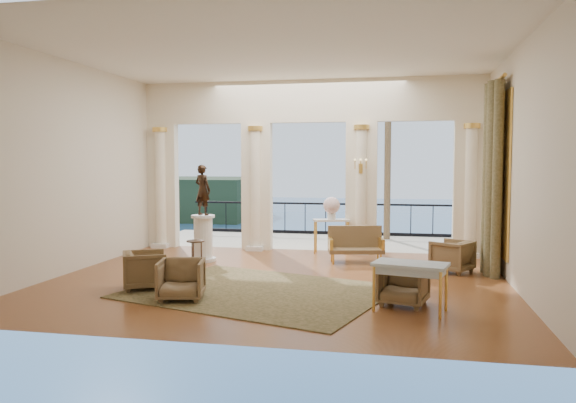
% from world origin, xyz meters
% --- Properties ---
extents(floor, '(9.00, 9.00, 0.00)m').
position_xyz_m(floor, '(0.00, 0.00, 0.00)').
color(floor, '#4E210D').
rests_on(floor, ground).
extents(room_walls, '(9.00, 9.00, 9.00)m').
position_xyz_m(room_walls, '(0.00, -1.12, 2.88)').
color(room_walls, beige).
rests_on(room_walls, ground).
extents(arcade, '(9.00, 0.56, 4.50)m').
position_xyz_m(arcade, '(-0.00, 3.82, 2.58)').
color(arcade, '#F1E1C4').
rests_on(arcade, ground).
extents(terrace, '(10.00, 3.60, 0.10)m').
position_xyz_m(terrace, '(0.00, 5.80, -0.05)').
color(terrace, '#ACA28E').
rests_on(terrace, ground).
extents(balustrade, '(9.00, 0.06, 1.03)m').
position_xyz_m(balustrade, '(0.00, 7.40, 0.41)').
color(balustrade, black).
rests_on(balustrade, terrace).
extents(palm_tree, '(2.00, 2.00, 4.50)m').
position_xyz_m(palm_tree, '(2.00, 6.60, 4.09)').
color(palm_tree, '#4C3823').
rests_on(palm_tree, terrace).
extents(headland, '(22.00, 18.00, 6.00)m').
position_xyz_m(headland, '(-30.00, 70.00, -3.00)').
color(headland, black).
rests_on(headland, sea).
extents(sea, '(160.00, 160.00, 0.00)m').
position_xyz_m(sea, '(0.00, 60.00, -6.00)').
color(sea, '#254F8B').
rests_on(sea, ground).
extents(curtain, '(0.33, 1.40, 4.09)m').
position_xyz_m(curtain, '(4.28, 1.50, 2.02)').
color(curtain, '#484526').
rests_on(curtain, ground).
extents(window_frame, '(0.04, 1.60, 3.40)m').
position_xyz_m(window_frame, '(4.47, 1.50, 2.10)').
color(window_frame, '#E6B34C').
rests_on(window_frame, room_walls).
extents(wall_sconce, '(0.30, 0.11, 0.33)m').
position_xyz_m(wall_sconce, '(1.40, 3.51, 2.23)').
color(wall_sconce, '#E6B34C').
rests_on(wall_sconce, arcade).
extents(rug, '(5.21, 4.56, 0.02)m').
position_xyz_m(rug, '(-0.10, -1.04, 0.01)').
color(rug, '#313518').
rests_on(rug, ground).
extents(armchair_a, '(0.89, 0.85, 0.77)m').
position_xyz_m(armchair_a, '(-1.26, -1.87, 0.39)').
color(armchair_a, '#4B3923').
rests_on(armchair_a, ground).
extents(armchair_b, '(0.88, 0.85, 0.76)m').
position_xyz_m(armchair_b, '(2.47, -1.48, 0.38)').
color(armchair_b, '#4B3923').
rests_on(armchair_b, ground).
extents(armchair_c, '(0.98, 1.00, 0.77)m').
position_xyz_m(armchair_c, '(3.50, 1.57, 0.38)').
color(armchair_c, '#4B3923').
rests_on(armchair_c, ground).
extents(armchair_d, '(0.98, 1.00, 0.78)m').
position_xyz_m(armchair_d, '(-2.25, -1.20, 0.39)').
color(armchair_d, '#4B3923').
rests_on(armchair_d, ground).
extents(settee, '(1.37, 0.80, 0.85)m').
position_xyz_m(settee, '(1.37, 2.39, 0.42)').
color(settee, '#4B3923').
rests_on(settee, ground).
extents(game_table, '(1.25, 0.87, 0.78)m').
position_xyz_m(game_table, '(2.57, -1.85, 0.70)').
color(game_table, '#9BB3C2').
rests_on(game_table, ground).
extents(pedestal, '(0.60, 0.60, 1.11)m').
position_xyz_m(pedestal, '(-2.20, 1.81, 0.53)').
color(pedestal, silver).
rests_on(pedestal, ground).
extents(statue, '(0.51, 0.44, 1.19)m').
position_xyz_m(statue, '(-2.20, 1.81, 1.70)').
color(statue, black).
rests_on(statue, pedestal).
extents(console_table, '(1.00, 0.60, 0.89)m').
position_xyz_m(console_table, '(0.66, 3.55, 0.74)').
color(console_table, silver).
rests_on(console_table, ground).
extents(urn, '(0.43, 0.43, 0.57)m').
position_xyz_m(urn, '(0.66, 3.55, 1.22)').
color(urn, silver).
rests_on(urn, console_table).
extents(side_table, '(0.40, 0.40, 0.64)m').
position_xyz_m(side_table, '(-2.00, 0.77, 0.55)').
color(side_table, black).
rests_on(side_table, ground).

